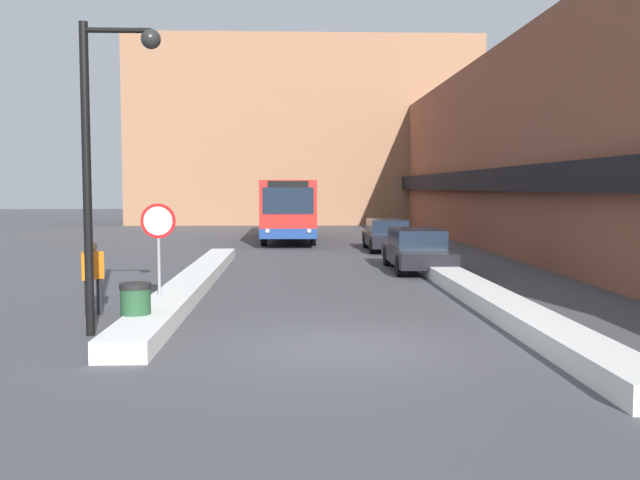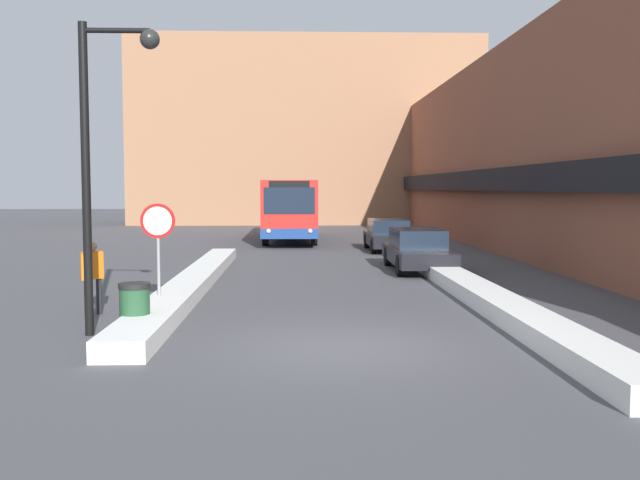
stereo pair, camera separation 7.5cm
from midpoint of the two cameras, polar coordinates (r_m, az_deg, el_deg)
ground_plane at (r=12.35m, az=1.89°, el=-8.58°), size 160.00×160.00×0.00m
building_row_right at (r=37.64m, az=14.62°, el=6.44°), size 5.50×60.00×8.59m
building_backdrop_far at (r=55.45m, az=-1.33°, el=8.49°), size 26.00×8.00×13.74m
snow_bank_left at (r=19.68m, az=-10.20°, el=-3.30°), size 0.90×16.81×0.36m
snow_bank_right at (r=18.58m, az=11.74°, el=-3.73°), size 0.90×19.37×0.39m
city_bus at (r=37.13m, az=-2.57°, el=2.60°), size 2.59×11.80×3.07m
parked_car_front at (r=23.73m, az=7.66°, el=-0.74°), size 1.81×4.81×1.37m
parked_car_back at (r=31.04m, az=5.32°, el=0.42°), size 1.80×4.50×1.36m
stop_sign at (r=15.95m, az=-12.94°, el=0.52°), size 0.76×0.08×2.39m
street_lamp at (r=13.65m, az=-17.12°, el=7.60°), size 1.46×0.36×5.71m
pedestrian at (r=16.00m, az=-17.85°, el=-2.38°), size 0.44×0.43×1.58m
trash_bin at (r=13.85m, az=-14.68°, el=-5.29°), size 0.59×0.59×0.95m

